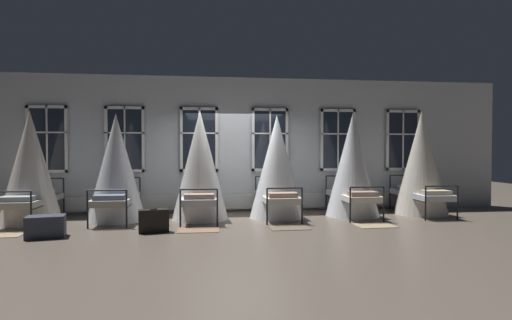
{
  "coord_description": "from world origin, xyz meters",
  "views": [
    {
      "loc": [
        -0.83,
        -9.37,
        1.58
      ],
      "look_at": [
        0.4,
        0.06,
        1.34
      ],
      "focal_mm": 28.89,
      "sensor_mm": 36.0,
      "label": 1
    }
  ],
  "objects_px": {
    "cot_fifth": "(352,166)",
    "travel_trunk": "(46,227)",
    "cot_first": "(30,169)",
    "cot_fourth": "(277,168)",
    "cot_sixth": "(421,165)",
    "cot_second": "(116,169)",
    "cot_third": "(200,167)",
    "suitcase_dark": "(154,221)"
  },
  "relations": [
    {
      "from": "cot_third",
      "to": "cot_fifth",
      "type": "relative_size",
      "value": 1.01
    },
    {
      "from": "cot_second",
      "to": "suitcase_dark",
      "type": "xyz_separation_m",
      "value": [
        0.98,
        -1.47,
        -0.93
      ]
    },
    {
      "from": "cot_third",
      "to": "cot_sixth",
      "type": "bearing_deg",
      "value": -88.02
    },
    {
      "from": "cot_sixth",
      "to": "suitcase_dark",
      "type": "xyz_separation_m",
      "value": [
        -6.25,
        -1.46,
        -0.99
      ]
    },
    {
      "from": "travel_trunk",
      "to": "cot_third",
      "type": "bearing_deg",
      "value": 30.42
    },
    {
      "from": "cot_third",
      "to": "suitcase_dark",
      "type": "xyz_separation_m",
      "value": [
        -0.87,
        -1.41,
        -0.97
      ]
    },
    {
      "from": "cot_third",
      "to": "suitcase_dark",
      "type": "relative_size",
      "value": 4.22
    },
    {
      "from": "cot_fifth",
      "to": "cot_sixth",
      "type": "height_order",
      "value": "cot_sixth"
    },
    {
      "from": "cot_second",
      "to": "cot_fourth",
      "type": "height_order",
      "value": "cot_fourth"
    },
    {
      "from": "cot_fourth",
      "to": "cot_sixth",
      "type": "distance_m",
      "value": 3.6
    },
    {
      "from": "travel_trunk",
      "to": "suitcase_dark",
      "type": "bearing_deg",
      "value": 6.21
    },
    {
      "from": "cot_second",
      "to": "travel_trunk",
      "type": "distance_m",
      "value": 2.12
    },
    {
      "from": "cot_first",
      "to": "cot_second",
      "type": "height_order",
      "value": "cot_first"
    },
    {
      "from": "travel_trunk",
      "to": "cot_second",
      "type": "bearing_deg",
      "value": 61.68
    },
    {
      "from": "cot_fourth",
      "to": "travel_trunk",
      "type": "bearing_deg",
      "value": 109.9
    },
    {
      "from": "cot_fourth",
      "to": "suitcase_dark",
      "type": "xyz_separation_m",
      "value": [
        -2.65,
        -1.43,
        -0.93
      ]
    },
    {
      "from": "cot_first",
      "to": "travel_trunk",
      "type": "distance_m",
      "value": 2.09
    },
    {
      "from": "cot_sixth",
      "to": "travel_trunk",
      "type": "relative_size",
      "value": 3.94
    },
    {
      "from": "cot_second",
      "to": "travel_trunk",
      "type": "relative_size",
      "value": 3.73
    },
    {
      "from": "cot_fifth",
      "to": "cot_sixth",
      "type": "relative_size",
      "value": 0.97
    },
    {
      "from": "cot_first",
      "to": "cot_sixth",
      "type": "relative_size",
      "value": 0.96
    },
    {
      "from": "cot_third",
      "to": "cot_fifth",
      "type": "height_order",
      "value": "cot_third"
    },
    {
      "from": "cot_fourth",
      "to": "suitcase_dark",
      "type": "distance_m",
      "value": 3.15
    },
    {
      "from": "cot_third",
      "to": "cot_first",
      "type": "bearing_deg",
      "value": 91.28
    },
    {
      "from": "cot_first",
      "to": "travel_trunk",
      "type": "xyz_separation_m",
      "value": [
        0.88,
        -1.62,
        -0.97
      ]
    },
    {
      "from": "cot_second",
      "to": "cot_sixth",
      "type": "xyz_separation_m",
      "value": [
        7.22,
        -0.0,
        0.07
      ]
    },
    {
      "from": "cot_second",
      "to": "cot_fourth",
      "type": "relative_size",
      "value": 1.0
    },
    {
      "from": "cot_fifth",
      "to": "travel_trunk",
      "type": "xyz_separation_m",
      "value": [
        -6.36,
        -1.63,
        -0.98
      ]
    },
    {
      "from": "cot_second",
      "to": "cot_third",
      "type": "distance_m",
      "value": 1.85
    },
    {
      "from": "cot_first",
      "to": "cot_second",
      "type": "distance_m",
      "value": 1.78
    },
    {
      "from": "cot_fourth",
      "to": "cot_first",
      "type": "bearing_deg",
      "value": 90.17
    },
    {
      "from": "cot_fifth",
      "to": "suitcase_dark",
      "type": "bearing_deg",
      "value": 108.81
    },
    {
      "from": "cot_second",
      "to": "cot_fifth",
      "type": "height_order",
      "value": "cot_fifth"
    },
    {
      "from": "cot_third",
      "to": "cot_fourth",
      "type": "height_order",
      "value": "cot_third"
    },
    {
      "from": "cot_fifth",
      "to": "travel_trunk",
      "type": "bearing_deg",
      "value": 105.53
    },
    {
      "from": "cot_third",
      "to": "cot_fourth",
      "type": "bearing_deg",
      "value": -88.0
    },
    {
      "from": "suitcase_dark",
      "to": "cot_first",
      "type": "bearing_deg",
      "value": 142.56
    },
    {
      "from": "cot_fifth",
      "to": "cot_sixth",
      "type": "xyz_separation_m",
      "value": [
        1.76,
        0.03,
        0.04
      ]
    },
    {
      "from": "cot_sixth",
      "to": "travel_trunk",
      "type": "height_order",
      "value": "cot_sixth"
    },
    {
      "from": "cot_sixth",
      "to": "suitcase_dark",
      "type": "height_order",
      "value": "cot_sixth"
    },
    {
      "from": "cot_second",
      "to": "cot_fifth",
      "type": "bearing_deg",
      "value": -90.55
    },
    {
      "from": "cot_first",
      "to": "travel_trunk",
      "type": "relative_size",
      "value": 3.79
    }
  ]
}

